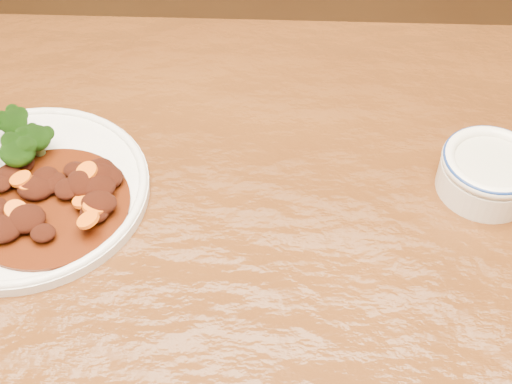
# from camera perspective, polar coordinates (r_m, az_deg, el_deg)

# --- Properties ---
(dining_table) EXTENTS (1.57, 1.02, 0.75)m
(dining_table) POSITION_cam_1_polar(r_m,az_deg,el_deg) (0.78, -2.37, -10.22)
(dining_table) COLOR #552B0F
(dining_table) RESTS_ON ground
(dinner_plate) EXTENTS (0.27, 0.27, 0.02)m
(dinner_plate) POSITION_cam_1_polar(r_m,az_deg,el_deg) (0.82, -17.91, 0.10)
(dinner_plate) COLOR white
(dinner_plate) RESTS_ON dining_table
(mince_stew) EXTENTS (0.17, 0.17, 0.03)m
(mince_stew) POSITION_cam_1_polar(r_m,az_deg,el_deg) (0.78, -15.64, -0.29)
(mince_stew) COLOR #481807
(mince_stew) RESTS_ON dinner_plate
(dip_bowl) EXTENTS (0.11, 0.11, 0.05)m
(dip_bowl) POSITION_cam_1_polar(r_m,az_deg,el_deg) (0.81, 18.13, 1.61)
(dip_bowl) COLOR white
(dip_bowl) RESTS_ON dining_table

